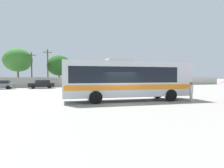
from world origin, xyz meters
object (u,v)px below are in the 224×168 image
at_px(coach_bus_silver_orange, 127,79).
at_px(parked_car_rightmost_red, 104,84).
at_px(parked_car_second_black, 42,84).
at_px(utility_pole_near, 48,67).
at_px(parked_car_leftmost_grey, 0,85).
at_px(roadside_tree_midleft, 59,66).
at_px(roadside_tree_left, 18,60).
at_px(utility_pole_far, 32,69).
at_px(parked_car_third_silver, 76,84).
at_px(roadside_tree_midright, 121,67).
at_px(roadside_tree_right, 128,66).
at_px(attendant_by_bus_door, 191,91).

bearing_deg(coach_bus_silver_orange, parked_car_rightmost_red, 77.89).
bearing_deg(parked_car_second_black, parked_car_rightmost_red, -2.66).
bearing_deg(utility_pole_near, parked_car_rightmost_red, -32.06).
relative_size(parked_car_leftmost_grey, roadside_tree_midleft, 0.64).
bearing_deg(utility_pole_near, roadside_tree_left, 160.66).
xyz_separation_m(utility_pole_near, utility_pole_far, (-3.15, -0.71, -0.42)).
bearing_deg(utility_pole_near, parked_car_third_silver, -51.10).
relative_size(roadside_tree_midleft, roadside_tree_midright, 1.17).
height_order(roadside_tree_left, roadside_tree_right, roadside_tree_left).
distance_m(utility_pole_near, utility_pole_far, 3.25).
distance_m(parked_car_rightmost_red, roadside_tree_right, 12.41).
distance_m(parked_car_third_silver, utility_pole_near, 8.61).
relative_size(parked_car_third_silver, roadside_tree_midright, 0.78).
height_order(parked_car_third_silver, roadside_tree_midleft, roadside_tree_midleft).
bearing_deg(attendant_by_bus_door, utility_pole_far, 115.87).
bearing_deg(parked_car_third_silver, parked_car_leftmost_grey, 178.76).
distance_m(parked_car_third_silver, roadside_tree_midright, 15.62).
bearing_deg(parked_car_second_black, roadside_tree_midleft, 64.41).
xyz_separation_m(roadside_tree_left, roadside_tree_midright, (23.80, -0.16, -1.20)).
bearing_deg(roadside_tree_midleft, parked_car_rightmost_red, -45.17).
bearing_deg(attendant_by_bus_door, parked_car_third_silver, 104.33).
xyz_separation_m(utility_pole_near, roadside_tree_left, (-6.03, 2.12, 1.55)).
bearing_deg(utility_pole_far, parked_car_leftmost_grey, -132.41).
distance_m(parked_car_second_black, parked_car_rightmost_red, 11.89).
relative_size(parked_car_third_silver, parked_car_rightmost_red, 1.16).
bearing_deg(utility_pole_near, utility_pole_far, -167.22).
height_order(coach_bus_silver_orange, utility_pole_near, utility_pole_near).
height_order(utility_pole_far, roadside_tree_left, roadside_tree_left).
bearing_deg(roadside_tree_right, coach_bus_silver_orange, -114.93).
bearing_deg(parked_car_leftmost_grey, roadside_tree_left, 77.10).
distance_m(parked_car_second_black, roadside_tree_left, 10.73).
height_order(coach_bus_silver_orange, parked_car_leftmost_grey, coach_bus_silver_orange).
distance_m(coach_bus_silver_orange, roadside_tree_midright, 31.73).
height_order(attendant_by_bus_door, parked_car_rightmost_red, attendant_by_bus_door).
xyz_separation_m(parked_car_rightmost_red, utility_pole_near, (-10.66, 6.68, 3.41)).
height_order(attendant_by_bus_door, roadside_tree_midright, roadside_tree_midright).
xyz_separation_m(coach_bus_silver_orange, roadside_tree_midleft, (-3.73, 29.05, 2.70)).
bearing_deg(parked_car_third_silver, utility_pole_far, 146.16).
distance_m(attendant_by_bus_door, utility_pole_near, 32.12).
relative_size(attendant_by_bus_door, roadside_tree_right, 0.26).
bearing_deg(roadside_tree_midright, roadside_tree_right, -28.14).
bearing_deg(utility_pole_near, roadside_tree_right, 3.09).
distance_m(utility_pole_far, roadside_tree_right, 22.70).
xyz_separation_m(utility_pole_far, roadside_tree_right, (22.61, 1.76, 1.10)).
height_order(attendant_by_bus_door, roadside_tree_midleft, roadside_tree_midleft).
xyz_separation_m(parked_car_leftmost_grey, parked_car_rightmost_red, (18.52, -0.80, -0.04)).
bearing_deg(attendant_by_bus_door, roadside_tree_left, 118.02).
relative_size(parked_car_leftmost_grey, parked_car_second_black, 0.97).
bearing_deg(roadside_tree_midright, parked_car_second_black, -156.96).
bearing_deg(parked_car_leftmost_grey, roadside_tree_midright, 16.98).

